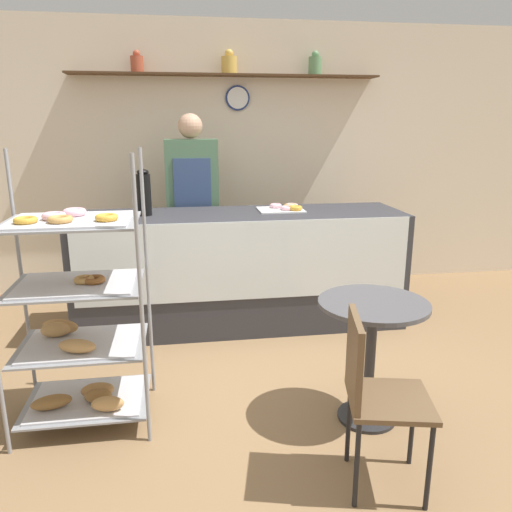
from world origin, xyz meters
The scene contains 9 objects.
ground_plane centered at (0.00, 0.00, 0.00)m, with size 14.00×14.00×0.00m, color olive.
back_wall centered at (0.00, 2.45, 1.36)m, with size 10.00×0.30×2.70m.
display_counter centered at (0.00, 1.31, 0.49)m, with size 2.76×0.76×0.99m.
pastry_rack centered at (-1.10, -0.03, 0.64)m, with size 0.76×0.57×1.58m.
person_worker centered at (-0.38, 1.86, 0.99)m, with size 0.48×0.23×1.80m.
cafe_table centered at (0.56, -0.28, 0.55)m, with size 0.63×0.63×0.74m.
cafe_chair centered at (0.36, -0.81, 0.54)m, with size 0.45×0.45×0.87m.
coffee_carafe centered at (-0.79, 1.32, 1.17)m, with size 0.11×0.11×0.37m.
donut_tray_counter centered at (0.40, 1.38, 1.01)m, with size 0.38×0.31×0.05m.
Camera 1 is at (-0.50, -2.79, 1.72)m, focal length 35.00 mm.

